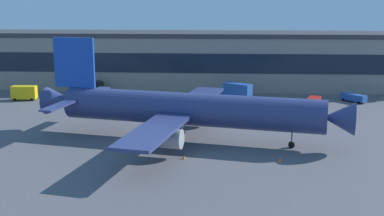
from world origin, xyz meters
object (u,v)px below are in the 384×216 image
Objects in this scene: airliner at (186,109)px; follow_me_car at (122,97)px; fuel_truck at (87,88)px; traffic_cone_2 at (151,150)px; pushback_tractor at (314,100)px; belt_loader at (353,97)px; catering_truck at (237,91)px; traffic_cone_0 at (280,160)px; traffic_cone_1 at (184,157)px; baggage_tug at (152,96)px; stair_truck at (25,92)px.

airliner is 37.23m from follow_me_car.
fuel_truck is 53.45m from traffic_cone_2.
airliner is 42.65m from pushback_tractor.
belt_loader is 56.54m from follow_me_car.
catering_truck is 1.22× the size of belt_loader.
traffic_cone_2 is (-33.48, -39.01, -0.73)m from pushback_tractor.
catering_truck is 28.39m from belt_loader.
catering_truck is at bearing 165.20° from pushback_tractor.
follow_me_car is 55.10m from traffic_cone_0.
belt_loader is (10.17, 3.93, 0.10)m from pushback_tractor.
traffic_cone_1 reaches higher than traffic_cone_2.
fuel_truck is 59.19m from traffic_cone_1.
airliner reaches higher than traffic_cone_2.
baggage_tug is at bearing -18.13° from fuel_truck.
baggage_tug is 5.63× the size of traffic_cone_1.
traffic_cone_2 is (-5.24, -7.39, -5.33)m from airliner.
stair_truck is at bearing -178.02° from belt_loader.
airliner reaches higher than fuel_truck.
stair_truck reaches higher than pushback_tractor.
baggage_tug is (-11.04, 34.63, -4.56)m from airliner.
traffic_cone_1 is at bearing -101.46° from catering_truck.
pushback_tractor is 50.73m from traffic_cone_1.
belt_loader is 8.51× the size of traffic_cone_0.
airliner is 78.09× the size of traffic_cone_0.
traffic_cone_0 is (58.13, -44.22, -1.62)m from stair_truck.
traffic_cone_2 is (-15.30, -43.81, -1.98)m from catering_truck.
stair_truck is at bearing 178.88° from follow_me_car.
fuel_truck is 18.85m from baggage_tug.
fuel_truck is at bearing 29.51° from stair_truck.
baggage_tug is 5.01× the size of traffic_cone_0.
airliner is 12.31× the size of follow_me_car.
follow_me_car is 13.70m from fuel_truck.
fuel_truck reaches higher than pushback_tractor.
stair_truck is 54.89m from traffic_cone_2.
follow_me_car is 6.34× the size of traffic_cone_0.
belt_loader is 52.33m from traffic_cone_0.
fuel_truck is (-57.19, 8.88, 0.83)m from pushback_tractor.
stair_truck is 1.70× the size of baggage_tug.
belt_loader is 0.74× the size of fuel_truck.
pushback_tractor is 0.73× the size of catering_truck.
pushback_tractor is 46.28m from follow_me_car.
follow_me_car is (-56.44, -3.29, -0.06)m from belt_loader.
follow_me_car is (-46.27, 0.64, 0.04)m from pushback_tractor.
belt_loader is at bearing 42.77° from airliner.
pushback_tractor is 39.40m from baggage_tug.
pushback_tractor is 0.88× the size of stair_truck.
airliner is 52.53m from belt_loader.
follow_me_car is at bearing 107.88° from traffic_cone_2.
airliner is 7.55× the size of catering_truck.
traffic_cone_0 is (26.52, -46.12, -0.73)m from baggage_tug.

